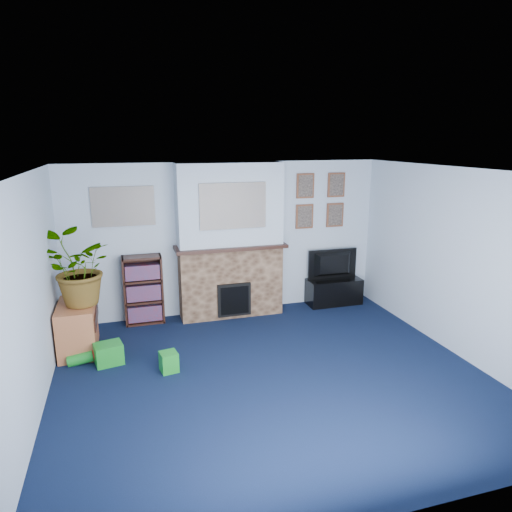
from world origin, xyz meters
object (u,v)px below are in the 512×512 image
object	(u,v)px
television	(334,265)
sideboard	(78,326)
tv_stand	(334,291)
bookshelf	(144,291)

from	to	relation	value
television	sideboard	bearing A→B (deg)	10.55
tv_stand	television	bearing A→B (deg)	90.00
television	sideboard	distance (m)	4.10
tv_stand	television	world-z (taller)	television
tv_stand	television	xyz separation A→B (m)	(0.00, 0.02, 0.46)
sideboard	television	bearing A→B (deg)	9.59
television	bookshelf	world-z (taller)	bookshelf
bookshelf	tv_stand	bearing A→B (deg)	-1.40
tv_stand	sideboard	bearing A→B (deg)	-170.68
television	tv_stand	bearing A→B (deg)	90.96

